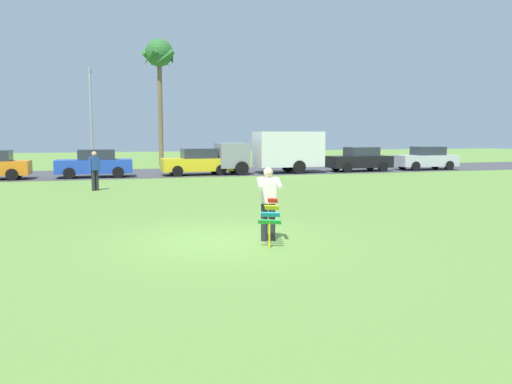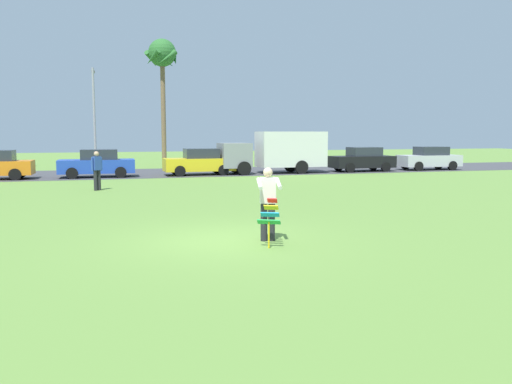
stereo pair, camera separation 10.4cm
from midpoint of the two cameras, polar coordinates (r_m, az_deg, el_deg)
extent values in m
plane|color=olive|center=(12.39, -3.36, -5.29)|extent=(120.00, 120.00, 0.00)
cube|color=#424247|center=(33.60, -11.50, 2.06)|extent=(120.00, 8.00, 0.01)
cylinder|color=#26262B|center=(12.22, 1.97, -3.30)|extent=(0.16, 0.16, 0.90)
cylinder|color=#26262B|center=(12.20, 1.13, -3.32)|extent=(0.16, 0.16, 0.90)
cube|color=silver|center=(12.10, 1.56, 0.19)|extent=(0.40, 0.28, 0.60)
sphere|color=beige|center=(12.06, 1.56, 2.17)|extent=(0.22, 0.22, 0.22)
cylinder|color=silver|center=(11.87, 2.75, 0.95)|extent=(0.20, 0.59, 0.24)
cylinder|color=silver|center=(11.82, 0.64, 0.93)|extent=(0.20, 0.59, 0.24)
cube|color=red|center=(11.81, 2.05, -0.94)|extent=(0.26, 0.23, 0.12)
cube|color=yellow|center=(11.67, 1.93, -1.71)|extent=(0.35, 0.27, 0.12)
cube|color=#1E99D8|center=(11.53, 1.81, -2.49)|extent=(0.43, 0.31, 0.12)
cube|color=green|center=(11.40, 1.69, -3.30)|extent=(0.52, 0.35, 0.12)
cylinder|color=yellow|center=(11.45, 1.68, -4.75)|extent=(0.04, 0.04, 0.59)
cylinder|color=black|center=(30.61, -24.86, 1.76)|extent=(0.64, 0.23, 0.64)
cylinder|color=black|center=(32.20, -24.37, 1.98)|extent=(0.64, 0.23, 0.64)
cube|color=#2347B7|center=(31.06, -17.00, 2.73)|extent=(4.22, 1.74, 0.76)
cube|color=#282D38|center=(31.03, -16.76, 3.95)|extent=(2.03, 1.41, 0.60)
cylinder|color=black|center=(30.34, -19.47, 1.95)|extent=(0.64, 0.23, 0.64)
cylinder|color=black|center=(31.95, -19.28, 2.17)|extent=(0.64, 0.23, 0.64)
cylinder|color=black|center=(30.27, -14.55, 2.10)|extent=(0.64, 0.23, 0.64)
cylinder|color=black|center=(31.88, -14.60, 2.31)|extent=(0.64, 0.23, 0.64)
cube|color=yellow|center=(31.53, -6.18, 3.02)|extent=(4.25, 1.82, 0.76)
cube|color=#282D38|center=(31.52, -5.92, 4.23)|extent=(2.05, 1.45, 0.60)
cylinder|color=black|center=(30.52, -8.26, 2.28)|extent=(0.65, 0.24, 0.64)
cylinder|color=black|center=(32.11, -8.74, 2.48)|extent=(0.65, 0.24, 0.64)
cylinder|color=black|center=(31.05, -3.51, 2.41)|extent=(0.65, 0.24, 0.64)
cylinder|color=black|center=(32.61, -4.21, 2.60)|extent=(0.65, 0.24, 0.64)
cube|color=gray|center=(31.88, -2.30, 4.05)|extent=(1.84, 1.94, 1.50)
cube|color=silver|center=(33.02, 3.93, 4.73)|extent=(4.24, 2.10, 2.20)
cylinder|color=black|center=(31.13, -1.23, 2.61)|extent=(0.85, 0.30, 0.84)
cylinder|color=black|center=(32.90, -2.12, 2.82)|extent=(0.85, 0.30, 0.84)
cylinder|color=black|center=(32.36, 5.09, 2.73)|extent=(0.85, 0.30, 0.84)
cylinder|color=black|center=(34.06, 3.91, 2.93)|extent=(0.85, 0.30, 0.84)
cube|color=black|center=(35.07, 11.65, 3.28)|extent=(4.24, 1.81, 0.76)
cube|color=#282D38|center=(35.12, 11.89, 4.35)|extent=(2.05, 1.45, 0.60)
cylinder|color=black|center=(33.76, 10.37, 2.64)|extent=(0.65, 0.24, 0.64)
cylinder|color=black|center=(35.19, 9.14, 2.82)|extent=(0.65, 0.24, 0.64)
cylinder|color=black|center=(35.06, 14.14, 2.69)|extent=(0.65, 0.24, 0.64)
cylinder|color=black|center=(36.44, 12.81, 2.86)|extent=(0.65, 0.24, 0.64)
cube|color=silver|center=(37.71, 18.53, 3.29)|extent=(4.24, 1.80, 0.76)
cube|color=#282D38|center=(37.76, 18.76, 4.29)|extent=(2.05, 1.44, 0.60)
cylinder|color=black|center=(36.35, 17.49, 2.71)|extent=(0.65, 0.24, 0.64)
cylinder|color=black|center=(37.72, 16.19, 2.88)|extent=(0.65, 0.24, 0.64)
cylinder|color=black|center=(37.80, 20.84, 2.72)|extent=(0.65, 0.24, 0.64)
cylinder|color=black|center=(39.12, 19.47, 2.89)|extent=(0.65, 0.24, 0.64)
cylinder|color=brown|center=(41.24, -10.07, 8.74)|extent=(0.36, 0.36, 8.43)
sphere|color=#2D6B2D|center=(41.65, -10.19, 14.82)|extent=(2.10, 2.10, 2.10)
cone|color=#2D6B2D|center=(41.70, -8.84, 14.21)|extent=(0.44, 1.56, 1.28)
cone|color=#2D6B2D|center=(42.51, -9.91, 14.04)|extent=(1.62, 0.90, 1.28)
cone|color=#2D6B2D|center=(42.07, -11.34, 14.09)|extent=(1.27, 1.52, 1.28)
cone|color=#2D6B2D|center=(40.97, -11.20, 14.31)|extent=(1.27, 1.52, 1.28)
cone|color=#2D6B2D|center=(40.73, -9.62, 14.38)|extent=(1.62, 0.90, 1.28)
cylinder|color=#9E9EA3|center=(37.98, -17.26, 7.67)|extent=(0.16, 0.16, 7.00)
cylinder|color=#9E9EA3|center=(38.92, -17.41, 12.65)|extent=(0.10, 1.40, 0.10)
cube|color=#4C4C51|center=(39.56, -17.39, 12.49)|extent=(0.24, 0.44, 0.16)
cylinder|color=#26262B|center=(24.02, -16.75, 1.26)|extent=(0.16, 0.16, 0.90)
cylinder|color=#26262B|center=(23.91, -17.09, 1.22)|extent=(0.16, 0.16, 0.90)
cube|color=#2D4CA5|center=(23.91, -16.98, 3.03)|extent=(0.42, 0.40, 0.60)
sphere|color=tan|center=(23.90, -17.02, 4.03)|extent=(0.22, 0.22, 0.22)
cylinder|color=#2D4CA5|center=(24.06, -16.53, 2.98)|extent=(0.09, 0.09, 0.58)
cylinder|color=#2D4CA5|center=(23.77, -17.44, 2.91)|extent=(0.09, 0.09, 0.58)
camera|label=1|loc=(0.05, -89.77, 0.03)|focal=36.41mm
camera|label=2|loc=(0.05, 90.23, -0.03)|focal=36.41mm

